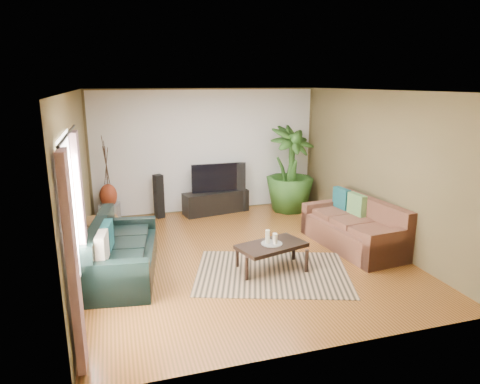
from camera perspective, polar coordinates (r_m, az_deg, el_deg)
name	(u,v)px	position (r m, az deg, el deg)	size (l,w,h in m)	color
floor	(243,255)	(7.29, 0.46, -8.40)	(5.50, 5.50, 0.00)	#995527
ceiling	(244,91)	(6.71, 0.51, 13.35)	(5.50, 5.50, 0.00)	white
wall_back	(207,151)	(9.49, -4.46, 5.45)	(5.00, 5.00, 0.00)	brown
wall_front	(324,233)	(4.42, 11.13, -5.40)	(5.00, 5.00, 0.00)	brown
wall_left	(78,188)	(6.60, -20.73, 0.54)	(5.50, 5.50, 0.00)	brown
wall_right	(378,168)	(7.96, 17.95, 3.04)	(5.50, 5.50, 0.00)	brown
backwall_panel	(207,151)	(9.48, -4.44, 5.44)	(4.90, 4.90, 0.00)	white
window_pane	(71,217)	(5.04, -21.63, -3.08)	(1.80, 1.80, 0.00)	white
curtain_near	(73,264)	(4.42, -21.41, -8.97)	(0.08, 0.35, 2.20)	gray
curtain_far	(82,218)	(5.83, -20.37, -3.24)	(0.08, 0.35, 2.20)	gray
curtain_rod	(67,134)	(4.86, -22.03, 7.14)	(0.03, 0.03, 1.90)	black
sofa_left	(124,248)	(6.67, -15.22, -7.22)	(2.01, 0.86, 0.85)	black
sofa_right	(353,224)	(7.74, 14.82, -4.14)	(1.97, 0.89, 0.85)	brown
area_rug	(272,273)	(6.66, 4.31, -10.68)	(2.29, 1.63, 0.01)	tan
coffee_table	(271,257)	(6.69, 4.22, -8.63)	(1.04, 0.57, 0.43)	black
candle_tray	(272,244)	(6.60, 4.25, -6.88)	(0.32, 0.32, 0.01)	gray
candle_tall	(267,236)	(6.57, 3.68, -5.94)	(0.07, 0.07, 0.21)	white
candle_mid	(275,239)	(6.55, 4.72, -6.24)	(0.07, 0.07, 0.16)	silver
candle_short	(275,237)	(6.65, 4.65, -6.04)	(0.07, 0.07, 0.13)	#F3E7CD
tv_stand	(216,202)	(9.51, -3.24, -1.35)	(1.45, 0.43, 0.48)	black
television	(215,178)	(9.38, -3.29, 1.91)	(1.06, 0.06, 0.63)	black
speaker_left	(159,196)	(9.26, -10.77, -0.57)	(0.17, 0.19, 0.94)	black
speaker_right	(241,187)	(9.59, 0.16, 0.67)	(0.20, 0.22, 1.09)	black
potted_plant	(290,169)	(9.58, 6.68, 3.02)	(1.06, 1.06, 1.89)	#28521B
plant_pot	(289,204)	(9.77, 6.54, -1.64)	(0.35, 0.35, 0.27)	black
pedestal	(110,213)	(9.29, -16.97, -2.67)	(0.39, 0.39, 0.39)	gray
vase	(108,196)	(9.20, -17.14, -0.48)	(0.35, 0.35, 0.49)	maroon
side_table	(103,235)	(7.74, -17.79, -5.43)	(0.54, 0.54, 0.57)	olive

